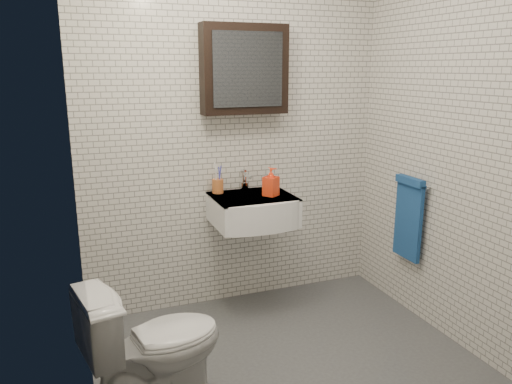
% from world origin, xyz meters
% --- Properties ---
extents(ground, '(2.20, 2.00, 0.01)m').
position_xyz_m(ground, '(0.00, 0.00, 0.01)').
color(ground, '#44474B').
rests_on(ground, ground).
extents(room_shell, '(2.22, 2.02, 2.51)m').
position_xyz_m(room_shell, '(0.00, 0.00, 1.47)').
color(room_shell, silver).
rests_on(room_shell, ground).
extents(washbasin, '(0.55, 0.50, 0.20)m').
position_xyz_m(washbasin, '(0.05, 0.73, 0.76)').
color(washbasin, white).
rests_on(washbasin, room_shell).
extents(faucet, '(0.06, 0.20, 0.15)m').
position_xyz_m(faucet, '(0.05, 0.93, 0.92)').
color(faucet, silver).
rests_on(faucet, washbasin).
extents(mirror_cabinet, '(0.60, 0.15, 0.60)m').
position_xyz_m(mirror_cabinet, '(0.05, 0.93, 1.70)').
color(mirror_cabinet, black).
rests_on(mirror_cabinet, room_shell).
extents(towel_rail, '(0.09, 0.30, 0.58)m').
position_xyz_m(towel_rail, '(1.04, 0.35, 0.72)').
color(towel_rail, silver).
rests_on(towel_rail, room_shell).
extents(toothbrush_cup, '(0.08, 0.08, 0.22)m').
position_xyz_m(toothbrush_cup, '(-0.15, 0.94, 0.90)').
color(toothbrush_cup, '#C36730').
rests_on(toothbrush_cup, washbasin).
extents(soap_bottle, '(0.13, 0.13, 0.20)m').
position_xyz_m(soap_bottle, '(0.17, 0.73, 0.95)').
color(soap_bottle, '#FA4F1A').
rests_on(soap_bottle, washbasin).
extents(toilet, '(0.76, 0.53, 0.71)m').
position_xyz_m(toilet, '(-0.80, -0.07, 0.35)').
color(toilet, silver).
rests_on(toilet, ground).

